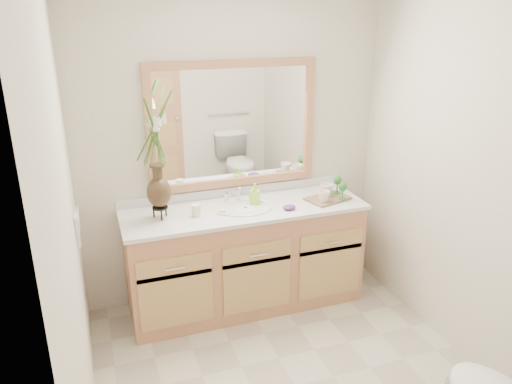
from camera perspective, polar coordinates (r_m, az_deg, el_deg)
name	(u,v)px	position (r m, az deg, el deg)	size (l,w,h in m)	color
wall_back	(233,151)	(3.89, -2.64, 4.76)	(2.40, 0.02, 2.40)	white
wall_front	(471,361)	(1.80, 23.37, -17.33)	(2.40, 0.02, 2.40)	white
wall_left	(70,244)	(2.53, -20.50, -5.59)	(0.02, 2.60, 2.40)	white
wall_right	(478,187)	(3.39, 24.06, 0.55)	(0.02, 2.60, 2.40)	white
vanity	(245,258)	(3.94, -1.24, -7.59)	(1.80, 0.55, 0.80)	tan
counter	(245,209)	(3.76, -1.29, -2.01)	(1.84, 0.57, 0.03)	silver
sink	(246,215)	(3.76, -1.20, -2.65)	(0.38, 0.34, 0.23)	white
mirror	(233,125)	(3.82, -2.60, 7.63)	(1.32, 0.04, 0.97)	white
switch_plate	(77,224)	(3.31, -19.80, -3.42)	(0.02, 0.12, 0.12)	white
flower_vase	(155,142)	(3.46, -11.44, 5.64)	(0.20, 0.20, 0.83)	black
tumbler	(196,210)	(3.62, -6.85, -2.08)	(0.07, 0.07, 0.09)	white
soap_dish	(222,212)	(3.66, -3.89, -2.29)	(0.09, 0.09, 0.03)	white
soap_bottle	(255,194)	(3.82, -0.13, -0.27)	(0.07, 0.07, 0.14)	#A2ED37
purple_dish	(289,207)	(3.72, 3.81, -1.75)	(0.10, 0.08, 0.04)	#5C297C
tray	(328,199)	(3.95, 8.18, -0.75)	(0.33, 0.22, 0.02)	brown
mug_left	(324,196)	(3.85, 7.75, -0.42)	(0.09, 0.09, 0.09)	white
mug_right	(326,190)	(3.97, 8.04, 0.28)	(0.10, 0.10, 0.10)	white
goblet_front	(343,188)	(3.90, 9.89, 0.47)	(0.06, 0.06, 0.14)	#236A26
goblet_back	(338,181)	(4.03, 9.30, 1.22)	(0.06, 0.06, 0.14)	#236A26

